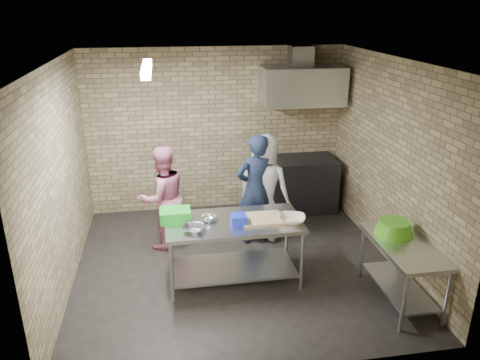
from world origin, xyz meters
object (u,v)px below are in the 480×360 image
object	(u,v)px
green_basin	(394,228)
woman_pink	(163,198)
green_crate	(175,215)
stove	(299,184)
woman_white	(264,187)
bottle_green	(325,88)
side_counter	(401,272)
man_navy	(256,189)
blue_tub	(239,220)
prep_table	(234,251)

from	to	relation	value
green_basin	woman_pink	world-z (taller)	woman_pink
woman_pink	green_crate	bearing A→B (deg)	73.82
stove	woman_pink	xyz separation A→B (m)	(-2.27, -0.94, 0.30)
woman_pink	woman_white	xyz separation A→B (m)	(1.47, 0.04, 0.05)
bottle_green	stove	bearing A→B (deg)	-151.93
side_counter	man_navy	size ratio (longest dim) A/B	0.73
man_navy	woman_white	bearing A→B (deg)	-153.08
man_navy	woman_white	world-z (taller)	man_navy
side_counter	green_basin	distance (m)	0.52
green_crate	blue_tub	distance (m)	0.78
stove	green_basin	distance (m)	2.57
green_crate	woman_pink	xyz separation A→B (m)	(-0.15, 0.94, -0.15)
stove	man_navy	bearing A→B (deg)	-133.07
side_counter	man_navy	bearing A→B (deg)	128.80
side_counter	green_crate	xyz separation A→B (m)	(-2.57, 0.87, 0.53)
blue_tub	woman_white	size ratio (longest dim) A/B	0.12
bottle_green	woman_white	world-z (taller)	bottle_green
bottle_green	man_navy	bearing A→B (deg)	-138.11
green_basin	prep_table	bearing A→B (deg)	164.97
stove	man_navy	world-z (taller)	man_navy
woman_white	prep_table	bearing A→B (deg)	95.19
green_basin	woman_white	world-z (taller)	woman_white
side_counter	woman_white	bearing A→B (deg)	124.17
man_navy	green_basin	bearing A→B (deg)	121.80
woman_pink	blue_tub	bearing A→B (deg)	102.55
woman_pink	man_navy	bearing A→B (deg)	151.69
side_counter	woman_pink	distance (m)	3.29
man_navy	green_crate	bearing A→B (deg)	25.50
blue_tub	woman_pink	world-z (taller)	woman_pink
prep_table	woman_white	xyz separation A→B (m)	(0.62, 1.10, 0.39)
blue_tub	bottle_green	distance (m)	3.17
stove	green_crate	world-z (taller)	green_crate
bottle_green	woman_white	distance (m)	2.09
side_counter	green_basin	size ratio (longest dim) A/B	2.61
woman_pink	prep_table	bearing A→B (deg)	103.46
woman_white	side_counter	bearing A→B (deg)	158.69
prep_table	green_basin	size ratio (longest dim) A/B	3.62
bottle_green	woman_pink	xyz separation A→B (m)	(-2.72, -1.18, -1.26)
prep_table	stove	world-z (taller)	stove
blue_tub	woman_pink	distance (m)	1.48
prep_table	woman_pink	xyz separation A→B (m)	(-0.85, 1.06, 0.34)
woman_pink	woman_white	distance (m)	1.47
green_crate	woman_white	size ratio (longest dim) A/B	0.23
side_counter	bottle_green	xyz separation A→B (m)	(0.00, 2.99, 1.64)
bottle_green	man_navy	size ratio (longest dim) A/B	0.09
prep_table	woman_pink	size ratio (longest dim) A/B	1.11
man_navy	woman_white	size ratio (longest dim) A/B	1.02
blue_tub	bottle_green	size ratio (longest dim) A/B	1.23
stove	green_basin	world-z (taller)	green_basin
prep_table	stove	distance (m)	2.46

